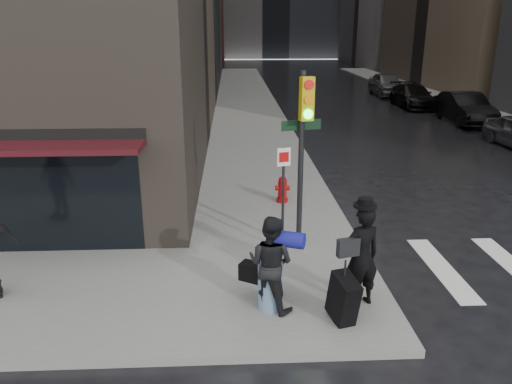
% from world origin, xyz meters
% --- Properties ---
extents(ground, '(140.00, 140.00, 0.00)m').
position_xyz_m(ground, '(0.00, 0.00, 0.00)').
color(ground, black).
rests_on(ground, ground).
extents(sidewalk_left, '(4.00, 50.00, 0.15)m').
position_xyz_m(sidewalk_left, '(0.00, 27.00, 0.07)').
color(sidewalk_left, slate).
rests_on(sidewalk_left, ground).
extents(sidewalk_right, '(3.00, 50.00, 0.15)m').
position_xyz_m(sidewalk_right, '(13.50, 27.00, 0.07)').
color(sidewalk_right, slate).
rests_on(sidewalk_right, ground).
extents(man_overcoat, '(1.07, 1.28, 2.08)m').
position_xyz_m(man_overcoat, '(1.19, -0.67, 1.02)').
color(man_overcoat, black).
rests_on(man_overcoat, ground).
extents(man_jeans, '(1.18, 1.11, 1.76)m').
position_xyz_m(man_jeans, '(-0.34, -0.62, 1.03)').
color(man_jeans, black).
rests_on(man_jeans, ground).
extents(traffic_light, '(0.96, 0.56, 3.96)m').
position_xyz_m(traffic_light, '(0.49, 1.80, 2.70)').
color(traffic_light, black).
rests_on(traffic_light, ground).
extents(fire_hydrant, '(0.42, 0.33, 0.76)m').
position_xyz_m(fire_hydrant, '(0.44, 5.04, 0.49)').
color(fire_hydrant, '#93090B').
rests_on(fire_hydrant, ground).
extents(parked_car_2, '(1.89, 4.98, 1.62)m').
position_xyz_m(parked_car_2, '(11.40, 17.49, 0.81)').
color(parked_car_2, black).
rests_on(parked_car_2, ground).
extents(parked_car_3, '(2.09, 4.94, 1.42)m').
position_xyz_m(parked_car_3, '(10.60, 23.14, 0.71)').
color(parked_car_3, black).
rests_on(parked_car_3, ground).
extents(parked_car_4, '(2.10, 4.96, 1.67)m').
position_xyz_m(parked_car_4, '(10.60, 28.79, 0.84)').
color(parked_car_4, '#4D4D52').
rests_on(parked_car_4, ground).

